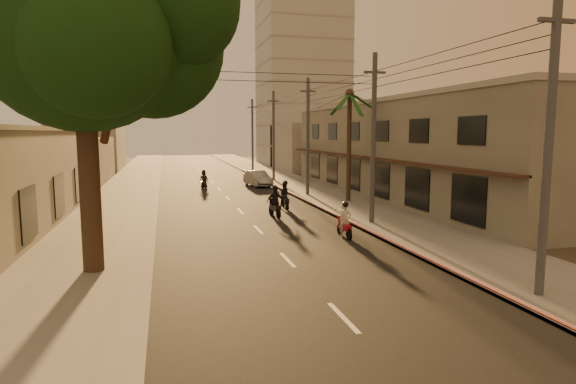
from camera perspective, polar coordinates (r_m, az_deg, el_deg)
name	(u,v)px	position (r m, az deg, el deg)	size (l,w,h in m)	color
ground	(302,275)	(16.91, 1.64, -9.81)	(160.00, 160.00, 0.00)	#383023
road	(228,198)	(36.16, -7.13, -0.76)	(10.00, 140.00, 0.02)	black
sidewalk_right	(323,195)	(37.82, 4.21, -0.30)	(5.00, 140.00, 0.12)	slate
sidewalk_left	(122,201)	(36.00, -19.06, -1.05)	(5.00, 140.00, 0.12)	slate
curb_stripe	(313,204)	(32.37, 3.00, -1.47)	(0.20, 60.00, 0.20)	red
shophouse_row	(412,149)	(38.29, 14.46, 4.98)	(8.80, 34.20, 7.30)	gray
distant_tower	(302,72)	(74.97, 1.64, 14.05)	(12.10, 12.10, 28.00)	#B7B5B2
broadleaf_tree	(95,25)	(18.17, -21.94, 17.90)	(9.60, 8.70, 12.10)	black
palm_tree	(350,100)	(33.99, 7.32, 10.81)	(5.00, 5.00, 8.20)	black
utility_poles	(308,111)	(37.15, 2.38, 9.59)	(1.20, 48.26, 9.00)	#38383A
filler_right	(310,147)	(63.33, 2.61, 5.35)	(8.00, 14.00, 6.00)	#ACA59B
filler_left_near	(62,161)	(50.53, -25.26, 3.34)	(8.00, 14.00, 4.40)	#ACA59B
filler_left_far	(89,143)	(68.23, -22.50, 5.37)	(8.00, 14.00, 7.00)	#ACA59B
scooter_red	(345,222)	(22.65, 6.75, -3.55)	(0.66, 1.76, 1.73)	black
scooter_mid_a	(285,196)	(30.91, -0.31, -0.49)	(0.91, 1.88, 1.85)	black
scooter_mid_b	(275,203)	(27.92, -1.55, -1.29)	(1.13, 1.91, 1.88)	black
scooter_far_a	(204,180)	(42.69, -9.94, 1.40)	(1.04, 1.67, 1.68)	black
parked_car	(258,179)	(44.09, -3.60, 1.60)	(2.11, 4.47, 1.42)	gray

